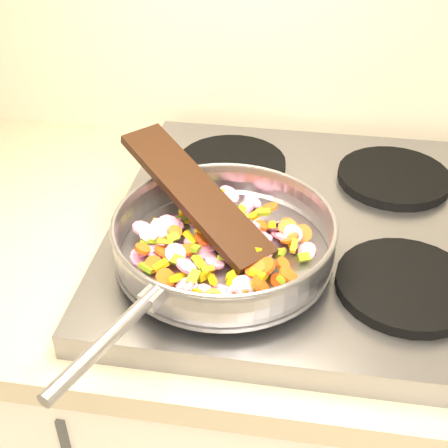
# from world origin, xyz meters

# --- Properties ---
(cooktop) EXTENTS (0.60, 0.60, 0.04)m
(cooktop) POSITION_xyz_m (-0.70, 1.67, 0.92)
(cooktop) COLOR #939399
(cooktop) RESTS_ON counter_top
(grate_fl) EXTENTS (0.19, 0.19, 0.02)m
(grate_fl) POSITION_xyz_m (-0.84, 1.52, 0.95)
(grate_fl) COLOR black
(grate_fl) RESTS_ON cooktop
(grate_fr) EXTENTS (0.19, 0.19, 0.02)m
(grate_fr) POSITION_xyz_m (-0.56, 1.52, 0.95)
(grate_fr) COLOR black
(grate_fr) RESTS_ON cooktop
(grate_bl) EXTENTS (0.19, 0.19, 0.02)m
(grate_bl) POSITION_xyz_m (-0.84, 1.81, 0.95)
(grate_bl) COLOR black
(grate_bl) RESTS_ON cooktop
(grate_br) EXTENTS (0.19, 0.19, 0.02)m
(grate_br) POSITION_xyz_m (-0.56, 1.81, 0.95)
(grate_br) COLOR black
(grate_br) RESTS_ON cooktop
(saute_pan) EXTENTS (0.35, 0.50, 0.06)m
(saute_pan) POSITION_xyz_m (-0.81, 1.54, 0.99)
(saute_pan) COLOR #9E9EA5
(saute_pan) RESTS_ON grate_fl
(vegetable_heap) EXTENTS (0.27, 0.28, 0.05)m
(vegetable_heap) POSITION_xyz_m (-0.82, 1.54, 0.98)
(vegetable_heap) COLOR #E84F14
(vegetable_heap) RESTS_ON saute_pan
(wooden_spatula) EXTENTS (0.26, 0.25, 0.09)m
(wooden_spatula) POSITION_xyz_m (-0.86, 1.60, 1.02)
(wooden_spatula) COLOR black
(wooden_spatula) RESTS_ON saute_pan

